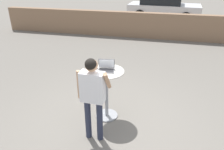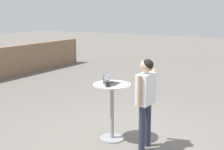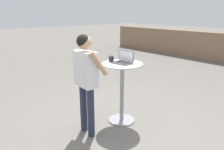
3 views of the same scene
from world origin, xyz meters
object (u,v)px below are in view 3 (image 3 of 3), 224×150
Objects in this scene: coffee_mug at (111,59)px; laptop at (123,61)px; standing_person at (86,74)px; cafe_table at (122,85)px.

laptop is at bearing 18.70° from coffee_mug.
standing_person is (0.17, -0.65, -0.11)m from coffee_mug.
laptop is at bearing 86.03° from standing_person.
standing_person reaches higher than coffee_mug.
laptop is at bearing 103.15° from cafe_table.
coffee_mug is at bearing -167.55° from cafe_table.
standing_person reaches higher than laptop.
cafe_table is 0.49m from coffee_mug.
laptop reaches higher than cafe_table.
cafe_table is 8.71× the size of coffee_mug.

